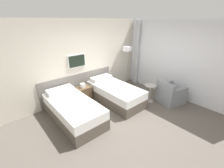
# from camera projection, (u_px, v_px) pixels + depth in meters

# --- Properties ---
(ground_plane) EXTENTS (16.00, 16.00, 0.00)m
(ground_plane) POSITION_uv_depth(u_px,v_px,m) (126.00, 120.00, 4.30)
(ground_plane) COLOR #5B544C
(wall_headboard) EXTENTS (10.00, 0.10, 2.70)m
(wall_headboard) POSITION_uv_depth(u_px,v_px,m) (84.00, 62.00, 5.23)
(wall_headboard) COLOR beige
(wall_headboard) RESTS_ON ground_plane
(wall_window) EXTENTS (0.21, 4.57, 2.70)m
(wall_window) POSITION_uv_depth(u_px,v_px,m) (179.00, 61.00, 5.18)
(wall_window) COLOR white
(wall_window) RESTS_ON ground_plane
(bed_near_door) EXTENTS (0.98, 2.03, 0.71)m
(bed_near_door) POSITION_uv_depth(u_px,v_px,m) (73.00, 110.00, 4.23)
(bed_near_door) COLOR brown
(bed_near_door) RESTS_ON ground_plane
(bed_near_window) EXTENTS (0.98, 2.03, 0.71)m
(bed_near_window) POSITION_uv_depth(u_px,v_px,m) (115.00, 93.00, 5.19)
(bed_near_window) COLOR brown
(bed_near_window) RESTS_ON ground_plane
(nightstand) EXTENTS (0.51, 0.39, 0.65)m
(nightstand) POSITION_uv_depth(u_px,v_px,m) (83.00, 94.00, 5.25)
(nightstand) COLOR brown
(nightstand) RESTS_ON ground_plane
(floor_lamp) EXTENTS (0.26, 0.26, 1.68)m
(floor_lamp) POSITION_uv_depth(u_px,v_px,m) (127.00, 53.00, 5.99)
(floor_lamp) COLOR #9E9993
(floor_lamp) RESTS_ON ground_plane
(side_table) EXTENTS (0.39, 0.39, 0.62)m
(side_table) POSITION_uv_depth(u_px,v_px,m) (150.00, 90.00, 5.13)
(side_table) COLOR gray
(side_table) RESTS_ON ground_plane
(armchair) EXTENTS (0.94, 0.89, 0.81)m
(armchair) POSITION_uv_depth(u_px,v_px,m) (171.00, 95.00, 5.12)
(armchair) COLOR gray
(armchair) RESTS_ON ground_plane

